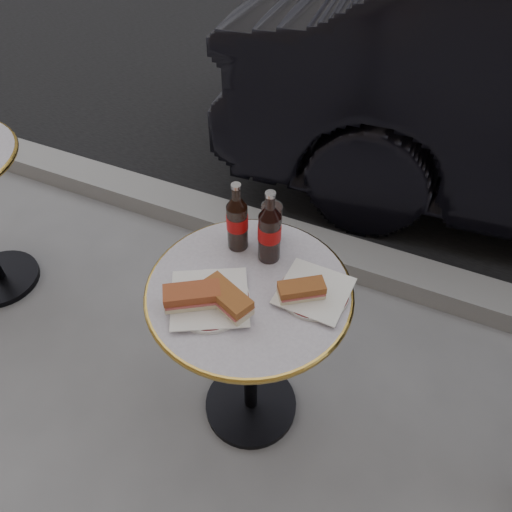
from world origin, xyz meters
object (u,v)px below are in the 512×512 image
at_px(plate_left, 210,300).
at_px(cola_bottle_right, 270,227).
at_px(plate_right, 314,292).
at_px(cola_glass, 271,222).
at_px(cola_bottle_left, 237,216).
at_px(bistro_table, 250,356).

height_order(plate_left, cola_bottle_right, cola_bottle_right).
bearing_deg(plate_right, cola_glass, 141.56).
bearing_deg(cola_glass, plate_right, -38.44).
bearing_deg(cola_glass, cola_bottle_left, -138.48).
height_order(cola_bottle_left, cola_glass, cola_bottle_left).
relative_size(plate_left, cola_bottle_left, 0.95).
bearing_deg(bistro_table, plate_left, -130.87).
relative_size(plate_left, cola_glass, 1.69).
distance_m(bistro_table, plate_right, 0.42).
bearing_deg(bistro_table, cola_bottle_left, 125.97).
distance_m(plate_left, plate_right, 0.30).
xyz_separation_m(cola_bottle_right, cola_glass, (-0.03, 0.08, -0.06)).
relative_size(bistro_table, cola_glass, 5.33).
xyz_separation_m(bistro_table, plate_right, (0.18, 0.06, 0.37)).
relative_size(bistro_table, plate_right, 3.55).
distance_m(plate_right, cola_bottle_left, 0.32).
distance_m(bistro_table, cola_bottle_right, 0.51).
height_order(cola_bottle_left, cola_bottle_right, cola_bottle_right).
height_order(bistro_table, plate_left, plate_left).
bearing_deg(plate_left, cola_bottle_right, 70.26).
height_order(bistro_table, cola_bottle_right, cola_bottle_right).
relative_size(bistro_table, cola_bottle_right, 2.86).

